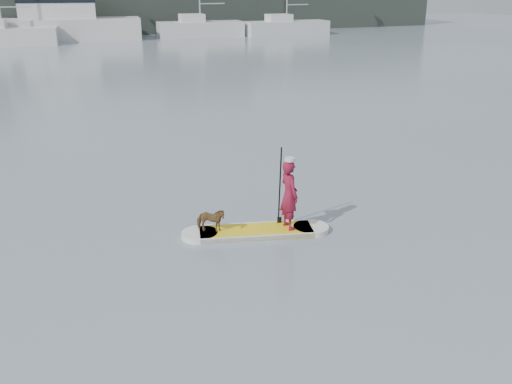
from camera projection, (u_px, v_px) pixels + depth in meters
name	position (u px, v px, depth m)	size (l,w,h in m)	color
ground	(144.00, 280.00, 10.76)	(140.00, 140.00, 0.00)	slate
paddleboard	(256.00, 232.00, 12.67)	(3.22, 1.42, 0.12)	yellow
paddler	(289.00, 195.00, 12.47)	(0.57, 0.37, 1.55)	maroon
white_cap	(290.00, 159.00, 12.19)	(0.22, 0.22, 0.07)	silver
dog	(211.00, 220.00, 12.43)	(0.30, 0.65, 0.55)	brown
paddle	(280.00, 195.00, 12.74)	(0.11, 0.30, 2.00)	black
sailboat_d	(2.00, 34.00, 48.23)	(9.04, 3.91, 12.89)	silver
sailboat_e	(200.00, 28.00, 55.60)	(8.43, 3.31, 11.96)	silver
sailboat_f	(286.00, 26.00, 57.48)	(8.61, 2.71, 12.81)	silver
motor_yacht_a	(66.00, 18.00, 51.85)	(12.35, 5.12, 7.20)	silver
shore_mass	(31.00, 4.00, 55.70)	(90.00, 6.00, 6.00)	black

